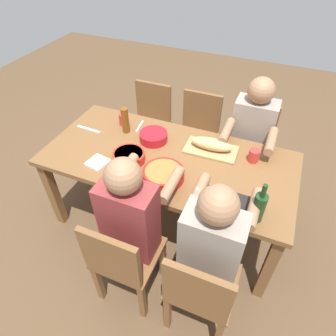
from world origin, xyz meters
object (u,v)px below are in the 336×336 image
(serving_bowl_fruit, at_px, (163,174))
(wine_glass, at_px, (197,192))
(serving_bowl_salad, at_px, (129,156))
(wine_bottle, at_px, (259,207))
(cutting_board, at_px, (211,150))
(diner_far_right, at_px, (251,135))
(serving_bowl_greens, at_px, (153,136))
(chair_far_right, at_px, (250,143))
(chair_far_left, at_px, (150,120))
(napkin_stack, at_px, (98,163))
(cup_far_left, at_px, (123,119))
(chair_far_center, at_px, (197,131))
(diner_near_right, at_px, (212,245))
(beer_bottle, at_px, (125,120))
(bread_loaf, at_px, (212,144))
(chair_near_right, at_px, (200,290))
(cup_far_right, at_px, (254,156))
(dining_table, at_px, (168,165))
(chair_near_center, at_px, (122,260))
(diner_near_center, at_px, (133,217))

(serving_bowl_fruit, xyz_separation_m, wine_glass, (0.28, -0.14, 0.08))
(serving_bowl_salad, relative_size, wine_bottle, 0.82)
(cutting_board, height_order, wine_bottle, wine_bottle)
(diner_far_right, height_order, cutting_board, diner_far_right)
(serving_bowl_fruit, distance_m, serving_bowl_greens, 0.45)
(chair_far_right, bearing_deg, cutting_board, -113.27)
(chair_far_left, xyz_separation_m, wine_glass, (0.86, -1.13, 0.37))
(chair_far_right, xyz_separation_m, napkin_stack, (-0.97, -1.03, 0.27))
(cup_far_left, bearing_deg, serving_bowl_salad, -56.26)
(serving_bowl_fruit, distance_m, wine_bottle, 0.67)
(chair_far_center, distance_m, diner_far_right, 0.59)
(chair_far_left, distance_m, napkin_stack, 1.07)
(serving_bowl_greens, bearing_deg, wine_glass, -43.97)
(diner_near_right, distance_m, serving_bowl_fruit, 0.59)
(cutting_board, xyz_separation_m, beer_bottle, (-0.73, -0.02, 0.10))
(bread_loaf, bearing_deg, chair_far_center, 116.04)
(diner_far_right, bearing_deg, chair_near_right, -90.00)
(serving_bowl_fruit, relative_size, serving_bowl_salad, 1.22)
(chair_far_right, bearing_deg, beer_bottle, -148.73)
(serving_bowl_salad, bearing_deg, wine_bottle, -10.84)
(cutting_board, bearing_deg, cup_far_right, 1.04)
(serving_bowl_salad, xyz_separation_m, cup_far_left, (-0.27, 0.41, 0.01))
(serving_bowl_greens, distance_m, napkin_stack, 0.49)
(cup_far_right, relative_size, cup_far_left, 0.95)
(dining_table, xyz_separation_m, napkin_stack, (-0.45, -0.27, 0.09))
(chair_far_left, distance_m, cup_far_right, 1.29)
(dining_table, height_order, chair_far_right, chair_far_right)
(chair_near_center, bearing_deg, serving_bowl_fruit, 83.90)
(diner_near_center, relative_size, wine_glass, 7.23)
(chair_far_left, bearing_deg, diner_near_center, -68.86)
(bread_loaf, bearing_deg, chair_far_left, 144.60)
(chair_near_center, distance_m, wine_glass, 0.65)
(napkin_stack, bearing_deg, chair_near_right, -27.13)
(dining_table, distance_m, beer_bottle, 0.52)
(chair_far_left, bearing_deg, chair_far_center, 0.00)
(cup_far_right, distance_m, napkin_stack, 1.15)
(wine_glass, bearing_deg, dining_table, 133.45)
(chair_far_center, bearing_deg, diner_far_right, -19.44)
(diner_near_center, distance_m, bread_loaf, 0.83)
(chair_far_center, bearing_deg, chair_near_center, -90.00)
(chair_near_right, xyz_separation_m, serving_bowl_salad, (-0.77, 0.62, 0.30))
(diner_near_center, bearing_deg, napkin_stack, 145.07)
(diner_far_right, xyz_separation_m, serving_bowl_greens, (-0.71, -0.43, 0.08))
(diner_near_center, height_order, chair_near_right, diner_near_center)
(serving_bowl_fruit, xyz_separation_m, cutting_board, (0.22, 0.42, -0.03))
(chair_near_right, relative_size, wine_bottle, 2.93)
(chair_near_center, bearing_deg, chair_far_right, 71.21)
(diner_far_right, distance_m, wine_bottle, 0.94)
(chair_far_left, bearing_deg, diner_far_right, -10.01)
(chair_near_center, xyz_separation_m, bread_loaf, (0.28, 0.96, 0.32))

